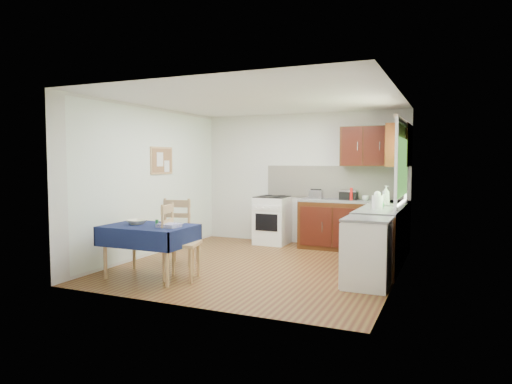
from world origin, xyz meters
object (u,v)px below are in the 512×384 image
at_px(chair_far, 181,230).
at_px(kettle, 377,201).
at_px(toaster, 316,194).
at_px(sandwich_press, 349,195).
at_px(dining_table, 149,233).
at_px(chair_near, 178,239).
at_px(dish_rack, 385,204).

bearing_deg(chair_far, kettle, -175.19).
height_order(toaster, sandwich_press, toaster).
xyz_separation_m(dining_table, sandwich_press, (2.08, 3.06, 0.37)).
xyz_separation_m(chair_far, toaster, (1.51, 2.16, 0.43)).
bearing_deg(sandwich_press, dining_table, -139.60).
distance_m(toaster, kettle, 1.81).
height_order(chair_far, chair_near, chair_far).
xyz_separation_m(chair_near, sandwich_press, (1.67, 2.98, 0.44)).
xyz_separation_m(dining_table, dish_rack, (2.82, 2.23, 0.31)).
relative_size(dish_rack, kettle, 1.43).
height_order(dining_table, toaster, toaster).
bearing_deg(chair_far, dish_rack, -165.67).
bearing_deg(sandwich_press, dish_rack, -63.58).
distance_m(dining_table, toaster, 3.33).
height_order(chair_far, dish_rack, dish_rack).
xyz_separation_m(dish_rack, kettle, (-0.04, -0.56, 0.09)).
height_order(chair_far, sandwich_press, sandwich_press).
height_order(sandwich_press, kettle, kettle).
distance_m(dining_table, sandwich_press, 3.72).
relative_size(chair_far, sandwich_press, 3.48).
bearing_deg(chair_far, sandwich_press, -145.21).
relative_size(chair_far, chair_near, 1.01).
bearing_deg(dish_rack, sandwich_press, 141.11).
relative_size(sandwich_press, kettle, 1.14).
bearing_deg(dish_rack, kettle, -84.34).
bearing_deg(toaster, chair_far, -147.26).
bearing_deg(dining_table, kettle, 15.46).
height_order(toaster, kettle, kettle).
xyz_separation_m(dining_table, chair_near, (0.41, 0.09, -0.07)).
bearing_deg(chair_far, toaster, -137.67).
distance_m(dish_rack, kettle, 0.57).
height_order(dish_rack, kettle, kettle).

